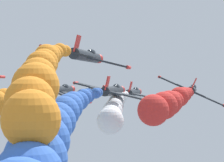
% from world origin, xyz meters
% --- Properties ---
extents(airplane_lead, '(9.39, 10.35, 3.10)m').
position_xyz_m(airplane_lead, '(0.57, 14.09, 124.44)').
color(airplane_lead, '#23282D').
extents(smoke_trail_lead, '(3.55, 19.35, 4.22)m').
position_xyz_m(smoke_trail_lead, '(1.44, -6.07, 122.84)').
color(smoke_trail_lead, white).
extents(airplane_left_inner, '(9.09, 10.35, 3.66)m').
position_xyz_m(airplane_left_inner, '(-8.28, 4.69, 124.98)').
color(airplane_left_inner, '#23282D').
extents(smoke_trail_left_inner, '(2.46, 16.05, 2.77)m').
position_xyz_m(smoke_trail_left_inner, '(-8.03, -12.67, 124.41)').
color(smoke_trail_left_inner, orange).
extents(airplane_right_inner, '(8.88, 10.35, 4.23)m').
position_xyz_m(airplane_right_inner, '(9.82, 5.35, 124.98)').
color(airplane_right_inner, '#23282D').
extents(smoke_trail_right_inner, '(4.57, 17.09, 3.41)m').
position_xyz_m(smoke_trail_right_inner, '(8.16, -13.01, 124.09)').
color(smoke_trail_right_inner, red).
extents(airplane_left_outer, '(9.40, 10.35, 3.08)m').
position_xyz_m(airplane_left_outer, '(0.68, -2.67, 125.05)').
color(airplane_left_outer, '#23282D').
extents(smoke_trail_left_outer, '(6.34, 32.95, 5.67)m').
position_xyz_m(smoke_trail_left_outer, '(3.17, -33.47, 122.80)').
color(smoke_trail_left_outer, blue).
extents(airplane_high_slot, '(9.37, 10.35, 3.14)m').
position_xyz_m(airplane_high_slot, '(-0.30, -11.67, 128.77)').
color(airplane_high_slot, '#23282D').
extents(smoke_trail_high_slot, '(6.07, 20.74, 6.35)m').
position_xyz_m(smoke_trail_high_slot, '(2.30, -32.57, 126.06)').
color(smoke_trail_high_slot, orange).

